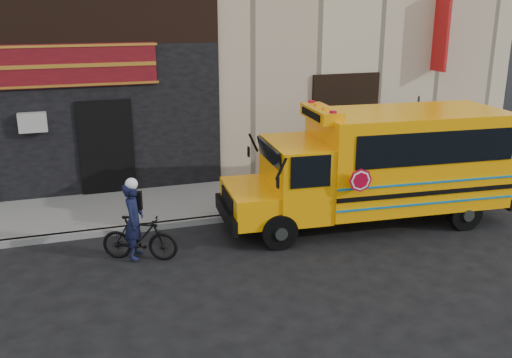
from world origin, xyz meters
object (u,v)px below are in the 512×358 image
Objects in this scene: cyclist at (134,223)px; school_bus at (382,163)px; sign_pole at (416,141)px; bicycle at (140,238)px.

school_bus is at bearing -66.53° from cyclist.
school_bus is at bearing -141.09° from sign_pole.
sign_pole is 8.18m from bicycle.
school_bus reaches higher than sign_pole.
sign_pole is at bearing -51.93° from bicycle.
cyclist is at bearing 79.75° from bicycle.
bicycle is 0.99× the size of cyclist.
school_bus is 6.00m from cyclist.
cyclist is (-5.96, -0.32, -0.69)m from school_bus.
school_bus is 5.97m from bicycle.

